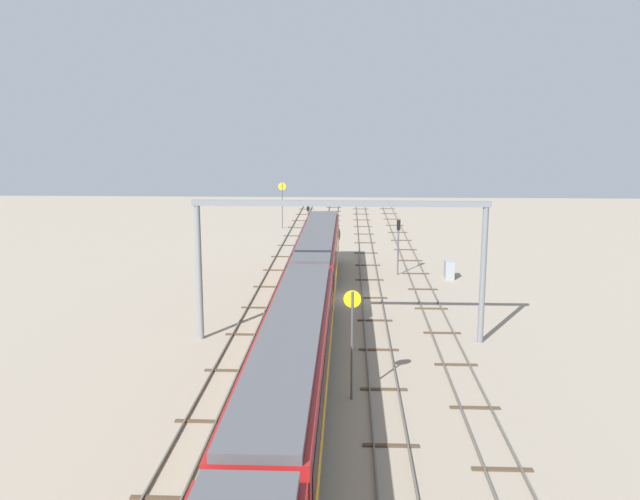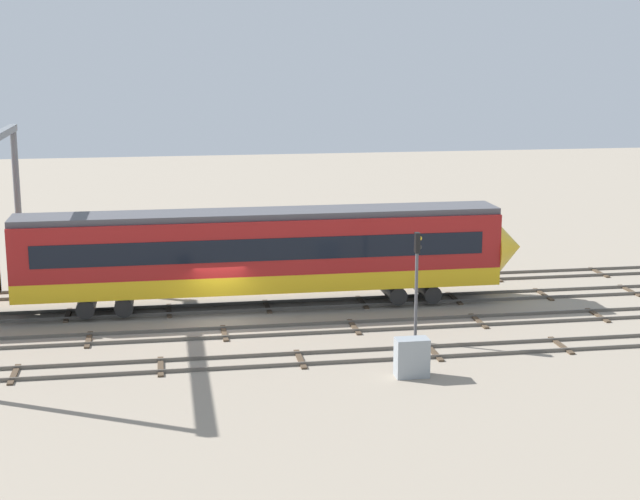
{
  "view_description": "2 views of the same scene",
  "coord_description": "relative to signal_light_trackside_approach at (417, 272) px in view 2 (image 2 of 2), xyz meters",
  "views": [
    {
      "loc": [
        -50.65,
        -0.27,
        13.45
      ],
      "look_at": [
        6.08,
        2.18,
        2.64
      ],
      "focal_mm": 37.61,
      "sensor_mm": 36.0,
      "label": 1
    },
    {
      "loc": [
        -2.58,
        -44.39,
        12.92
      ],
      "look_at": [
        4.69,
        -0.67,
        3.48
      ],
      "focal_mm": 53.76,
      "sensor_mm": 36.0,
      "label": 2
    }
  ],
  "objects": [
    {
      "name": "ground_plane",
      "position": [
        -8.34,
        4.71,
        -3.23
      ],
      "size": [
        143.66,
        143.66,
        0.0
      ],
      "primitive_type": "plane",
      "color": "gray"
    },
    {
      "name": "track_with_train",
      "position": [
        -8.34,
        6.84,
        -3.16
      ],
      "size": [
        127.66,
        2.4,
        0.16
      ],
      "color": "#59544C",
      "rests_on": "ground"
    },
    {
      "name": "signal_light_trackside_approach",
      "position": [
        0.0,
        0.0,
        0.0
      ],
      "size": [
        0.31,
        0.32,
        4.97
      ],
      "color": "#4C4C51",
      "rests_on": "ground"
    },
    {
      "name": "relay_cabinet",
      "position": [
        -1.34,
        -4.4,
        -2.44
      ],
      "size": [
        1.35,
        0.77,
        1.58
      ],
      "color": "gray",
      "rests_on": "ground"
    },
    {
      "name": "track_near_foreground",
      "position": [
        -8.34,
        -1.68,
        -3.16
      ],
      "size": [
        127.66,
        2.4,
        0.16
      ],
      "color": "#59544C",
      "rests_on": "ground"
    },
    {
      "name": "track_second_near",
      "position": [
        -8.34,
        2.58,
        -3.16
      ],
      "size": [
        127.66,
        2.4,
        0.16
      ],
      "color": "#59544C",
      "rests_on": "ground"
    },
    {
      "name": "track_second_far",
      "position": [
        -8.34,
        11.11,
        -3.16
      ],
      "size": [
        127.66,
        2.4,
        0.16
      ],
      "color": "#59544C",
      "rests_on": "ground"
    }
  ]
}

